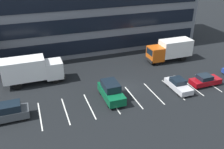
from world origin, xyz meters
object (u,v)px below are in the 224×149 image
at_px(box_truck_orange, 170,49).
at_px(sedan_silver, 178,85).
at_px(suv_charcoal, 8,112).
at_px(box_truck_white, 32,69).
at_px(sedan_maroon, 205,80).
at_px(suv_forest, 111,91).

xyz_separation_m(box_truck_orange, sedan_silver, (-4.06, -8.66, -1.22)).
xyz_separation_m(box_truck_orange, suv_charcoal, (-24.54, -7.97, -1.00)).
xyz_separation_m(box_truck_white, sedan_maroon, (21.58, -8.34, -1.37)).
height_order(suv_charcoal, sedan_maroon, suv_charcoal).
bearing_deg(sedan_silver, suv_charcoal, 178.07).
relative_size(sedan_maroon, sedan_silver, 0.98).
distance_m(suv_forest, sedan_silver, 8.94).
xyz_separation_m(suv_charcoal, sedan_silver, (20.48, -0.69, -0.22)).
distance_m(box_truck_orange, sedan_maroon, 8.89).
bearing_deg(box_truck_white, suv_forest, -40.41).
bearing_deg(box_truck_orange, suv_forest, -149.03).
bearing_deg(suv_charcoal, box_truck_white, 68.24).
height_order(box_truck_white, box_truck_orange, box_truck_white).
height_order(sedan_maroon, sedan_silver, sedan_silver).
bearing_deg(sedan_silver, sedan_maroon, -1.95).
bearing_deg(suv_charcoal, sedan_maroon, -1.93).
bearing_deg(sedan_silver, suv_forest, 174.30).
bearing_deg(suv_forest, sedan_maroon, -4.52).
distance_m(suv_charcoal, sedan_silver, 20.49).
xyz_separation_m(box_truck_orange, suv_forest, (-12.95, -7.77, -0.88)).
xyz_separation_m(suv_forest, sedan_silver, (8.89, -0.89, -0.34)).
distance_m(box_truck_white, box_truck_orange, 21.55).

